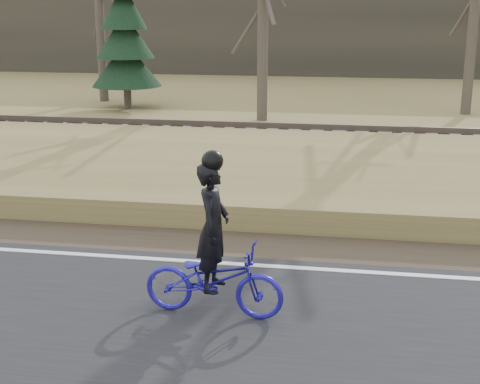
# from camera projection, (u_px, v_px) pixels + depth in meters

# --- Properties ---
(ground) EXTENTS (120.00, 120.00, 0.00)m
(ground) POSITION_uv_depth(u_px,v_px,m) (262.00, 275.00, 9.73)
(ground) COLOR olive
(ground) RESTS_ON ground
(road) EXTENTS (120.00, 6.00, 0.06)m
(road) POSITION_uv_depth(u_px,v_px,m) (232.00, 360.00, 7.35)
(road) COLOR black
(road) RESTS_ON ground
(edge_line) EXTENTS (120.00, 0.12, 0.01)m
(edge_line) POSITION_uv_depth(u_px,v_px,m) (264.00, 266.00, 9.90)
(edge_line) COLOR silver
(edge_line) RESTS_ON road
(shoulder) EXTENTS (120.00, 1.60, 0.04)m
(shoulder) POSITION_uv_depth(u_px,v_px,m) (272.00, 245.00, 10.87)
(shoulder) COLOR #473A2B
(shoulder) RESTS_ON ground
(embankment) EXTENTS (120.00, 5.00, 0.44)m
(embankment) POSITION_uv_depth(u_px,v_px,m) (289.00, 186.00, 13.66)
(embankment) COLOR olive
(embankment) RESTS_ON ground
(ballast) EXTENTS (120.00, 3.00, 0.45)m
(ballast) POSITION_uv_depth(u_px,v_px,m) (303.00, 148.00, 17.27)
(ballast) COLOR slate
(ballast) RESTS_ON ground
(railroad) EXTENTS (120.00, 2.40, 0.29)m
(railroad) POSITION_uv_depth(u_px,v_px,m) (303.00, 136.00, 17.19)
(railroad) COLOR black
(railroad) RESTS_ON ballast
(treeline_backdrop) EXTENTS (120.00, 4.00, 6.00)m
(treeline_backdrop) POSITION_uv_depth(u_px,v_px,m) (333.00, 20.00, 37.41)
(treeline_backdrop) COLOR #383328
(treeline_backdrop) RESTS_ON ground
(cyclist) EXTENTS (1.79, 0.71, 2.10)m
(cyclist) POSITION_uv_depth(u_px,v_px,m) (214.00, 265.00, 8.20)
(cyclist) COLOR #20169C
(cyclist) RESTS_ON road
(bare_tree_left) EXTENTS (0.36, 0.36, 7.07)m
(bare_tree_left) POSITION_uv_depth(u_px,v_px,m) (99.00, 12.00, 26.39)
(bare_tree_left) COLOR brown
(bare_tree_left) RESTS_ON ground
(bare_tree_near_left) EXTENTS (0.36, 0.36, 7.04)m
(bare_tree_near_left) POSITION_uv_depth(u_px,v_px,m) (263.00, 14.00, 21.85)
(bare_tree_near_left) COLOR brown
(bare_tree_near_left) RESTS_ON ground
(conifer) EXTENTS (2.60, 2.60, 5.63)m
(conifer) POSITION_uv_depth(u_px,v_px,m) (125.00, 37.00, 24.60)
(conifer) COLOR brown
(conifer) RESTS_ON ground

